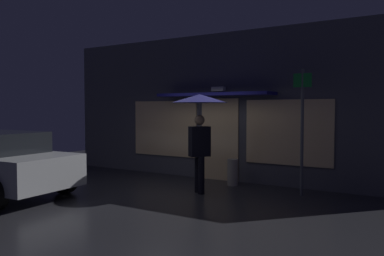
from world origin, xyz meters
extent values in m
plane|color=#26262B|center=(0.00, 0.00, 0.00)|extent=(18.00, 18.00, 0.00)
cube|color=#4C4C56|center=(0.00, 2.35, 1.97)|extent=(10.38, 0.30, 3.95)
cube|color=#F9D199|center=(0.00, 2.18, 1.10)|extent=(1.10, 0.04, 2.20)
cube|color=#F9D199|center=(-1.83, 2.18, 1.35)|extent=(2.18, 0.04, 1.60)
cube|color=#F9D199|center=(1.88, 2.18, 1.35)|extent=(2.18, 0.04, 1.60)
cube|color=white|center=(0.00, 2.10, 2.45)|extent=(0.36, 0.16, 0.12)
cube|color=navy|center=(0.00, 1.85, 2.30)|extent=(3.20, 0.70, 0.08)
cylinder|color=black|center=(0.32, 0.52, 0.42)|extent=(0.15, 0.15, 0.84)
cylinder|color=black|center=(0.48, 0.40, 0.42)|extent=(0.15, 0.15, 0.84)
cube|color=black|center=(0.40, 0.46, 1.18)|extent=(0.47, 0.51, 0.68)
cube|color=silver|center=(0.51, 0.53, 1.18)|extent=(0.10, 0.12, 0.54)
cube|color=navy|center=(0.51, 0.54, 1.16)|extent=(0.05, 0.05, 0.44)
sphere|color=tan|center=(0.40, 0.46, 1.67)|extent=(0.23, 0.23, 0.23)
cylinder|color=slate|center=(0.40, 0.46, 1.73)|extent=(0.02, 0.02, 1.03)
cone|color=#14144C|center=(0.40, 0.46, 2.16)|extent=(1.29, 1.29, 0.19)
cylinder|color=black|center=(-2.19, -1.20, 0.32)|extent=(0.65, 0.26, 0.64)
cylinder|color=#595B60|center=(2.45, 1.42, 1.40)|extent=(0.07, 0.07, 2.79)
cube|color=#198C33|center=(2.45, 1.40, 2.54)|extent=(0.40, 0.02, 0.30)
cylinder|color=#B2A899|center=(0.63, 1.69, 0.33)|extent=(0.27, 0.27, 0.66)
camera|label=1|loc=(5.04, -7.21, 1.92)|focal=37.10mm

